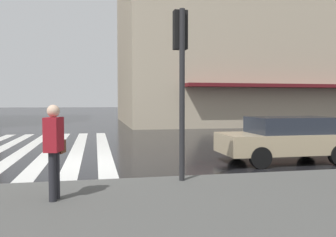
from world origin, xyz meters
name	(u,v)px	position (x,y,z in m)	size (l,w,h in m)	color
ground_plane	(88,164)	(0.00, 0.00, 0.00)	(220.00, 220.00, 0.00)	black
zebra_crossing	(27,149)	(4.00, 2.46, 0.00)	(13.00, 6.50, 0.01)	silver
haussmann_block_corner	(250,15)	(20.25, -14.43, 9.96)	(16.71, 23.53, 20.35)	tan
traffic_signal_post	(181,58)	(-3.35, -2.09, 2.84)	(0.44, 0.30, 3.74)	#232326
car_champagne	(287,138)	(-1.00, -6.07, 0.76)	(1.85, 4.10, 1.41)	tan
pedestrian_in_red_jacket	(54,145)	(-4.50, 0.48, 1.13)	(0.65, 0.34, 1.68)	maroon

